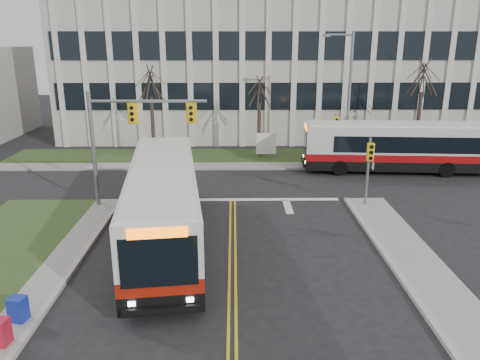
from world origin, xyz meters
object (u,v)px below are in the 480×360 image
(bus_cross, at_px, (396,148))
(newspaper_box_blue, at_px, (18,311))
(bus_main, at_px, (163,206))
(streetlight, at_px, (347,92))
(directory_sign, at_px, (266,144))
(newspaper_box_red, at_px, (0,334))

(bus_cross, relative_size, newspaper_box_blue, 12.90)
(bus_main, bearing_deg, streetlight, 43.89)
(streetlight, xyz_separation_m, directory_sign, (-5.53, 1.30, -4.02))
(bus_main, bearing_deg, newspaper_box_red, -123.80)
(directory_sign, bearing_deg, newspaper_box_red, -112.51)
(directory_sign, relative_size, bus_cross, 0.16)
(directory_sign, height_order, newspaper_box_red, directory_sign)
(streetlight, bearing_deg, bus_main, -129.02)
(bus_main, xyz_separation_m, bus_cross, (14.11, 11.42, -0.08))
(directory_sign, bearing_deg, bus_main, -110.31)
(bus_cross, height_order, newspaper_box_red, bus_cross)
(bus_main, height_order, newspaper_box_blue, bus_main)
(bus_main, distance_m, newspaper_box_red, 8.47)
(newspaper_box_blue, height_order, newspaper_box_red, same)
(newspaper_box_red, bearing_deg, bus_cross, 54.69)
(directory_sign, distance_m, newspaper_box_blue, 23.19)
(streetlight, relative_size, bus_cross, 0.75)
(bus_main, distance_m, newspaper_box_blue, 7.42)
(directory_sign, xyz_separation_m, bus_cross, (8.58, -3.54, 0.46))
(directory_sign, height_order, bus_main, bus_main)
(newspaper_box_red, bearing_deg, bus_main, 71.38)
(newspaper_box_blue, distance_m, newspaper_box_red, 1.21)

